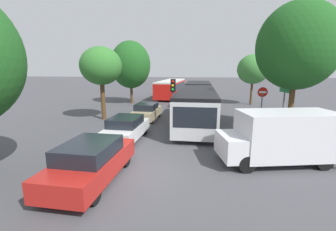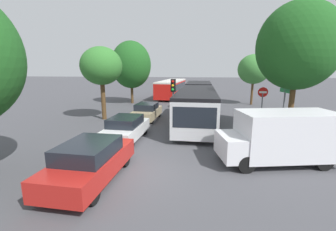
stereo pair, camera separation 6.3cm
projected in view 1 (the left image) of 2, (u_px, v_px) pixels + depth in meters
ground_plane at (145, 173)px, 9.07m from camera, size 200.00×200.00×0.00m
articulated_bus at (197, 98)px, 20.18m from camera, size 2.88×17.53×2.60m
city_bus_rear at (171, 87)px, 32.84m from camera, size 3.32×11.44×2.43m
queued_car_red at (91, 161)px, 8.28m from camera, size 2.03×4.46×1.53m
queued_car_white at (126, 128)px, 13.04m from camera, size 1.89×4.14×1.42m
queued_car_tan at (147, 111)px, 18.26m from camera, size 1.82×4.01×1.37m
white_van at (282, 136)px, 9.79m from camera, size 5.29×2.93×2.31m
traffic_light at (173, 92)px, 15.92m from camera, size 0.35×0.38×3.40m
no_entry_sign at (262, 100)px, 16.12m from camera, size 0.70×0.08×2.82m
direction_sign_post at (285, 91)px, 15.63m from camera, size 0.26×1.39×3.60m
tree_left_mid at (101, 67)px, 17.72m from camera, size 3.27×3.27×5.83m
tree_left_far at (131, 65)px, 26.24m from camera, size 4.62×4.62×7.27m
tree_right_near at (298, 46)px, 13.32m from camera, size 4.74×4.74×8.01m
tree_right_mid at (253, 69)px, 25.38m from camera, size 3.52×3.52×5.71m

